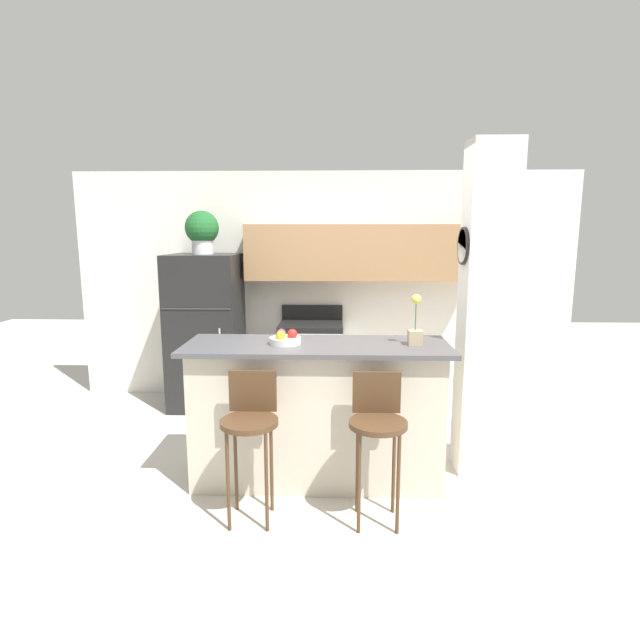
# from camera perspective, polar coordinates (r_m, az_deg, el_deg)

# --- Properties ---
(ground_plane) EXTENTS (14.00, 14.00, 0.00)m
(ground_plane) POSITION_cam_1_polar(r_m,az_deg,el_deg) (4.06, -0.35, -17.66)
(ground_plane) COLOR beige
(wall_back) EXTENTS (5.60, 0.38, 2.55)m
(wall_back) POSITION_cam_1_polar(r_m,az_deg,el_deg) (5.62, 1.85, 5.23)
(wall_back) COLOR white
(wall_back) RESTS_ON ground_plane
(pillar_right) EXTENTS (0.38, 0.32, 2.55)m
(pillar_right) POSITION_cam_1_polar(r_m,az_deg,el_deg) (4.03, 18.33, 0.86)
(pillar_right) COLOR white
(pillar_right) RESTS_ON ground_plane
(counter_bar) EXTENTS (1.96, 0.68, 1.07)m
(counter_bar) POSITION_cam_1_polar(r_m,az_deg,el_deg) (3.84, -0.35, -10.49)
(counter_bar) COLOR beige
(counter_bar) RESTS_ON ground_plane
(refrigerator) EXTENTS (0.73, 0.73, 1.66)m
(refrigerator) POSITION_cam_1_polar(r_m,az_deg,el_deg) (5.54, -12.89, -1.25)
(refrigerator) COLOR black
(refrigerator) RESTS_ON ground_plane
(stove_range) EXTENTS (0.69, 0.59, 1.07)m
(stove_range) POSITION_cam_1_polar(r_m,az_deg,el_deg) (5.52, -1.01, -4.94)
(stove_range) COLOR white
(stove_range) RESTS_ON ground_plane
(bar_stool_left) EXTENTS (0.37, 0.37, 0.98)m
(bar_stool_left) POSITION_cam_1_polar(r_m,az_deg,el_deg) (3.34, -7.96, -11.62)
(bar_stool_left) COLOR #4C331E
(bar_stool_left) RESTS_ON ground_plane
(bar_stool_right) EXTENTS (0.37, 0.37, 0.98)m
(bar_stool_right) POSITION_cam_1_polar(r_m,az_deg,el_deg) (3.30, 6.59, -11.83)
(bar_stool_right) COLOR #4C331E
(bar_stool_right) RESTS_ON ground_plane
(potted_plant_on_fridge) EXTENTS (0.35, 0.35, 0.45)m
(potted_plant_on_fridge) POSITION_cam_1_polar(r_m,az_deg,el_deg) (5.44, -13.34, 9.92)
(potted_plant_on_fridge) COLOR silver
(potted_plant_on_fridge) RESTS_ON refrigerator
(orchid_vase) EXTENTS (0.10, 0.10, 0.37)m
(orchid_vase) POSITION_cam_1_polar(r_m,az_deg,el_deg) (3.70, 10.84, -0.93)
(orchid_vase) COLOR tan
(orchid_vase) RESTS_ON counter_bar
(fruit_bowl) EXTENTS (0.23, 0.23, 0.11)m
(fruit_bowl) POSITION_cam_1_polar(r_m,az_deg,el_deg) (3.68, -3.99, -2.16)
(fruit_bowl) COLOR silver
(fruit_bowl) RESTS_ON counter_bar
(trash_bin) EXTENTS (0.28, 0.28, 0.38)m
(trash_bin) POSITION_cam_1_polar(r_m,az_deg,el_deg) (5.34, -7.16, -8.58)
(trash_bin) COLOR black
(trash_bin) RESTS_ON ground_plane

